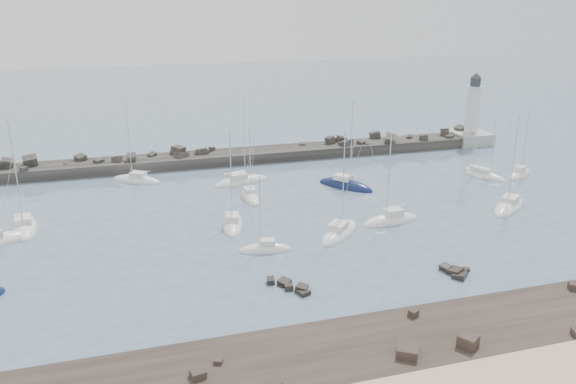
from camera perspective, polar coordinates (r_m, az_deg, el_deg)
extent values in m
plane|color=slate|center=(65.54, 1.49, -5.60)|extent=(400.00, 400.00, 0.00)
cube|color=black|center=(47.79, 9.83, -16.13)|extent=(140.00, 12.00, 0.70)
cube|color=black|center=(47.58, 12.08, -15.40)|extent=(2.45, 2.55, 0.77)
cube|color=black|center=(52.66, 12.62, -11.91)|extent=(1.03, 0.99, 0.58)
cube|color=black|center=(49.64, 17.83, -14.20)|extent=(1.96, 1.97, 1.00)
cube|color=black|center=(46.07, -7.09, -16.69)|extent=(0.84, 0.79, 0.32)
cube|color=black|center=(44.84, -9.13, -17.75)|extent=(1.25, 1.21, 0.56)
cube|color=black|center=(62.37, 27.08, -8.52)|extent=(1.31, 1.25, 0.63)
cube|color=black|center=(56.49, 0.12, -9.75)|extent=(1.06, 1.17, 0.96)
cube|color=black|center=(56.17, 1.39, -9.85)|extent=(1.70, 1.65, 1.08)
cube|color=black|center=(57.29, -0.37, -9.18)|extent=(1.57, 1.63, 0.86)
cube|color=black|center=(57.57, -1.76, -9.04)|extent=(0.95, 1.10, 0.84)
cube|color=black|center=(55.71, 1.60, -10.35)|extent=(1.36, 1.37, 0.97)
cube|color=black|center=(57.20, -0.55, -9.58)|extent=(1.03, 1.01, 0.67)
cube|color=black|center=(62.37, 17.22, -7.77)|extent=(1.12, 1.20, 0.95)
cube|color=black|center=(61.86, 16.63, -7.79)|extent=(1.88, 1.85, 1.11)
cube|color=black|center=(61.30, 17.02, -8.25)|extent=(1.99, 2.01, 1.05)
cube|color=black|center=(63.12, 17.61, -7.62)|extent=(1.05, 1.12, 0.74)
cube|color=black|center=(62.39, 15.72, -7.51)|extent=(1.39, 1.42, 1.06)
cube|color=#2A2825|center=(99.11, -9.37, 2.89)|extent=(115.00, 6.00, 3.20)
cube|color=#2A2825|center=(97.87, -18.66, 2.91)|extent=(1.91, 1.91, 1.12)
cube|color=#2A2825|center=(98.76, -21.47, 2.56)|extent=(1.49, 1.40, 1.26)
cube|color=#2A2825|center=(99.80, -24.71, 2.84)|extent=(2.46, 2.42, 2.30)
cube|color=#2A2825|center=(104.34, 5.93, 4.87)|extent=(3.12, 3.00, 1.90)
cube|color=#2A2825|center=(107.38, 4.74, 5.18)|extent=(2.25, 2.45, 1.61)
cube|color=#2A2825|center=(105.07, 4.30, 5.23)|extent=(2.12, 1.91, 1.91)
cube|color=#2A2825|center=(116.18, 18.81, 5.28)|extent=(1.61, 1.71, 1.25)
cube|color=#2A2825|center=(118.90, 17.06, 6.03)|extent=(2.52, 2.47, 2.00)
cube|color=#2A2825|center=(97.55, -10.77, 3.59)|extent=(2.77, 2.92, 2.08)
cube|color=#2A2825|center=(99.21, -8.51, 3.97)|extent=(2.12, 2.10, 1.12)
cube|color=#2A2825|center=(104.15, 1.46, 4.81)|extent=(1.47, 1.66, 0.84)
cube|color=#2A2825|center=(100.75, -7.74, 4.33)|extent=(1.36, 1.36, 0.92)
cube|color=#2A2825|center=(100.15, -26.64, 2.49)|extent=(2.34, 1.95, 2.62)
cube|color=#2A2825|center=(111.64, 12.25, 5.44)|extent=(1.58, 1.61, 1.16)
cube|color=#2A2825|center=(99.83, -11.11, 4.14)|extent=(3.02, 2.89, 2.04)
cube|color=#2A2825|center=(107.39, 10.36, 5.24)|extent=(3.02, 3.46, 2.47)
cube|color=#2A2825|center=(106.01, 7.96, 4.76)|extent=(1.99, 1.91, 1.42)
cube|color=#2A2825|center=(113.87, 16.10, 5.32)|extent=(2.15, 2.18, 1.18)
cube|color=#2A2825|center=(100.02, -20.30, 3.16)|extent=(2.25, 2.41, 1.75)
cube|color=#2A2825|center=(110.42, 8.83, 5.64)|extent=(2.37, 1.92, 1.97)
cube|color=#2A2825|center=(99.16, -8.76, 4.03)|extent=(2.15, 1.94, 1.71)
cube|color=#2A2825|center=(99.26, -13.64, 3.63)|extent=(1.77, 1.87, 1.34)
cube|color=#2A2825|center=(97.41, -16.98, 3.16)|extent=(1.94, 1.98, 1.56)
cube|color=#2A2825|center=(97.20, -25.24, 2.04)|extent=(1.46, 1.44, 1.08)
cube|color=#2A2825|center=(105.54, 7.42, 5.00)|extent=(1.62, 1.67, 1.13)
cube|color=#2A2825|center=(110.73, 13.62, 5.40)|extent=(1.78, 1.80, 1.43)
cube|color=#2A2825|center=(116.60, 18.16, 5.34)|extent=(1.65, 1.66, 1.71)
cube|color=#2A2825|center=(101.47, -26.98, 2.21)|extent=(1.98, 1.93, 1.48)
cube|color=#2A2825|center=(96.88, -15.59, 3.20)|extent=(1.76, 2.20, 2.25)
cube|color=#2A2825|center=(115.35, 15.64, 5.86)|extent=(2.16, 2.35, 1.92)
cube|color=#2A2825|center=(106.67, 5.42, 5.26)|extent=(1.96, 1.56, 1.94)
cube|color=#989893|center=(118.04, 17.95, 5.11)|extent=(7.00, 7.00, 3.00)
cylinder|color=silver|center=(116.84, 18.24, 7.96)|extent=(2.50, 2.50, 9.00)
cylinder|color=silver|center=(116.15, 18.47, 10.10)|extent=(3.20, 3.20, 0.25)
cylinder|color=#2E3438|center=(116.03, 18.51, 10.53)|extent=(2.00, 2.00, 1.60)
cone|color=#2E3438|center=(115.87, 18.58, 11.16)|extent=(2.20, 2.20, 1.00)
ellipsoid|color=white|center=(78.13, -25.19, -3.30)|extent=(4.30, 9.81, 2.30)
cube|color=silver|center=(77.23, -25.32, -2.51)|extent=(2.28, 2.91, 0.70)
cylinder|color=silver|center=(76.60, -25.96, 2.02)|extent=(0.12, 0.12, 12.79)
cylinder|color=silver|center=(76.38, -25.39, -2.22)|extent=(0.65, 3.76, 0.10)
ellipsoid|color=white|center=(71.93, -5.65, -3.34)|extent=(4.10, 8.50, 2.12)
cube|color=silver|center=(71.09, -5.69, -2.54)|extent=(2.07, 2.57, 0.69)
cylinder|color=silver|center=(70.38, -5.81, 1.69)|extent=(0.12, 0.12, 11.01)
cylinder|color=silver|center=(70.33, -5.71, -2.22)|extent=(0.75, 3.22, 0.10)
ellipsoid|color=white|center=(88.24, -4.78, 0.96)|extent=(9.54, 5.09, 2.18)
cube|color=silver|center=(87.67, -5.07, 1.69)|extent=(2.94, 2.44, 0.66)
cylinder|color=silver|center=(86.64, -4.47, 5.50)|extent=(0.11, 0.11, 12.32)
cylinder|color=silver|center=(87.23, -5.46, 2.01)|extent=(3.55, 1.03, 0.09)
ellipsoid|color=white|center=(64.59, -2.37, -5.95)|extent=(6.27, 2.71, 1.73)
cube|color=silver|center=(64.19, -2.11, -5.09)|extent=(1.85, 1.45, 0.61)
cylinder|color=silver|center=(62.67, -2.87, -1.97)|extent=(0.10, 0.10, 8.18)
cylinder|color=silver|center=(64.00, -1.74, -4.61)|extent=(2.41, 0.43, 0.09)
ellipsoid|color=white|center=(81.31, -3.87, -0.61)|extent=(2.33, 7.20, 1.92)
cube|color=silver|center=(81.27, -3.94, 0.23)|extent=(1.48, 2.03, 0.64)
cylinder|color=silver|center=(79.05, -3.86, 3.12)|extent=(0.11, 0.11, 9.68)
cylinder|color=silver|center=(81.54, -4.03, 0.73)|extent=(0.14, 2.87, 0.09)
ellipsoid|color=white|center=(69.24, 5.25, -4.24)|extent=(8.08, 8.17, 2.17)
cube|color=silver|center=(68.38, 5.14, -3.40)|extent=(2.98, 2.99, 0.68)
cylinder|color=silver|center=(67.46, 5.66, 1.32)|extent=(0.12, 0.12, 11.84)
cylinder|color=silver|center=(67.62, 4.95, -3.08)|extent=(2.53, 2.57, 0.10)
ellipsoid|color=#0F1A42|center=(86.52, 5.86, 0.56)|extent=(7.94, 9.06, 2.37)
cube|color=silver|center=(86.31, 5.63, 1.49)|extent=(3.06, 3.19, 0.76)
cylinder|color=silver|center=(84.16, 6.46, 5.15)|extent=(0.13, 0.13, 12.48)
cylinder|color=silver|center=(86.41, 5.27, 2.01)|extent=(2.36, 2.99, 0.11)
ellipsoid|color=white|center=(73.70, 10.35, -3.01)|extent=(8.37, 3.53, 2.25)
cube|color=silver|center=(73.43, 10.67, -1.98)|extent=(2.46, 1.91, 0.77)
cylinder|color=silver|center=(71.22, 10.21, 1.72)|extent=(0.13, 0.13, 10.95)
cylinder|color=silver|center=(73.49, 11.07, -1.40)|extent=(3.23, 0.52, 0.11)
ellipsoid|color=white|center=(97.47, 18.40, 1.79)|extent=(3.36, 6.69, 1.79)
cube|color=silver|center=(96.89, 18.53, 2.33)|extent=(1.66, 2.04, 0.62)
cylinder|color=silver|center=(96.63, 18.60, 4.76)|extent=(0.11, 0.11, 8.65)
cylinder|color=silver|center=(96.34, 18.66, 2.58)|extent=(0.66, 2.52, 0.09)
ellipsoid|color=white|center=(83.03, 21.48, -1.52)|extent=(8.95, 7.66, 2.22)
cube|color=silver|center=(83.03, 21.68, -0.60)|extent=(3.13, 2.98, 0.68)
cylinder|color=silver|center=(80.31, 21.94, 3.06)|extent=(0.12, 0.12, 12.24)
cylinder|color=silver|center=(83.42, 21.86, -0.07)|extent=(2.97, 2.24, 0.10)
ellipsoid|color=white|center=(99.08, 22.46, 1.57)|extent=(7.22, 5.66, 2.06)
cube|color=silver|center=(98.42, 22.48, 2.22)|extent=(2.46, 2.28, 0.73)
cylinder|color=silver|center=(98.19, 22.99, 4.81)|extent=(0.12, 0.12, 9.63)
cylinder|color=silver|center=(97.78, 22.42, 2.53)|extent=(2.47, 1.60, 0.10)
ellipsoid|color=white|center=(95.94, 19.43, 1.41)|extent=(5.03, 7.07, 1.88)
cube|color=silver|center=(95.78, 19.32, 2.09)|extent=(2.11, 2.34, 0.64)
cylinder|color=silver|center=(94.31, 20.08, 4.47)|extent=(0.11, 0.11, 9.25)
cylinder|color=silver|center=(95.83, 19.10, 2.49)|extent=(1.34, 2.48, 0.09)
ellipsoid|color=white|center=(91.81, -15.14, 1.07)|extent=(8.37, 6.62, 2.08)
cube|color=silver|center=(91.25, -14.98, 1.77)|extent=(2.85, 2.65, 0.65)
cylinder|color=silver|center=(90.45, -15.85, 5.01)|extent=(0.11, 0.11, 11.19)
cylinder|color=silver|center=(90.79, -14.70, 2.11)|extent=(2.85, 1.86, 0.09)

